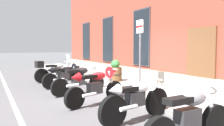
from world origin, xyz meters
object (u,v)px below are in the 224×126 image
at_px(barrel_planter, 115,72).
at_px(motorcycle_grey_naked, 190,118).
at_px(motorcycle_black_naked, 80,80).
at_px(motorcycle_silver_touring, 55,71).
at_px(motorcycle_black_sport, 66,74).
at_px(motorcycle_white_sport, 139,97).
at_px(parking_sign, 140,45).
at_px(motorcycle_red_sport, 98,84).

bearing_deg(barrel_planter, motorcycle_grey_naked, -18.57).
relative_size(motorcycle_black_naked, barrel_planter, 2.21).
bearing_deg(motorcycle_grey_naked, motorcycle_silver_touring, -179.05).
bearing_deg(motorcycle_black_naked, motorcycle_black_sport, -179.65).
relative_size(motorcycle_white_sport, motorcycle_grey_naked, 1.02).
bearing_deg(parking_sign, barrel_planter, 169.85).
distance_m(motorcycle_black_sport, motorcycle_black_naked, 1.60).
height_order(motorcycle_red_sport, barrel_planter, barrel_planter).
bearing_deg(barrel_planter, parking_sign, -10.15).
height_order(motorcycle_black_naked, barrel_planter, barrel_planter).
height_order(motorcycle_white_sport, parking_sign, parking_sign).
bearing_deg(motorcycle_grey_naked, motorcycle_white_sport, 178.08).
relative_size(motorcycle_silver_touring, motorcycle_white_sport, 1.07).
xyz_separation_m(motorcycle_black_sport, barrel_planter, (0.25, 2.21, 0.01)).
xyz_separation_m(motorcycle_grey_naked, parking_sign, (-3.79, 1.67, 1.24)).
bearing_deg(parking_sign, motorcycle_grey_naked, -23.78).
relative_size(motorcycle_black_naked, motorcycle_grey_naked, 1.08).
distance_m(parking_sign, barrel_planter, 2.83).
distance_m(motorcycle_black_naked, motorcycle_grey_naked, 4.97).
bearing_deg(motorcycle_black_sport, parking_sign, 32.36).
distance_m(motorcycle_white_sport, parking_sign, 3.02).
height_order(motorcycle_silver_touring, motorcycle_white_sport, motorcycle_silver_touring).
bearing_deg(motorcycle_white_sport, motorcycle_red_sport, -175.02).
xyz_separation_m(motorcycle_white_sport, parking_sign, (-2.26, 1.62, 1.19)).
bearing_deg(motorcycle_red_sport, motorcycle_black_naked, 178.92).
xyz_separation_m(motorcycle_black_naked, motorcycle_white_sport, (3.44, 0.13, 0.05)).
bearing_deg(motorcycle_silver_touring, barrel_planter, 49.65).
bearing_deg(motorcycle_black_sport, motorcycle_black_naked, 0.35).
height_order(motorcycle_red_sport, parking_sign, parking_sign).
height_order(motorcycle_black_sport, motorcycle_black_naked, motorcycle_black_naked).
xyz_separation_m(motorcycle_silver_touring, motorcycle_red_sport, (4.89, 0.03, 0.04)).
relative_size(motorcycle_grey_naked, barrel_planter, 2.05).
xyz_separation_m(motorcycle_silver_touring, motorcycle_black_naked, (3.27, 0.06, -0.05)).
distance_m(motorcycle_red_sport, motorcycle_grey_naked, 3.36).
xyz_separation_m(motorcycle_black_naked, motorcycle_grey_naked, (4.97, 0.08, -0.00)).
distance_m(motorcycle_silver_touring, parking_sign, 4.94).
distance_m(motorcycle_silver_touring, motorcycle_red_sport, 4.89).
relative_size(motorcycle_white_sport, barrel_planter, 2.10).
relative_size(motorcycle_silver_touring, motorcycle_grey_naked, 1.09).
bearing_deg(motorcycle_red_sport, motorcycle_white_sport, 4.98).
height_order(motorcycle_silver_touring, motorcycle_black_sport, motorcycle_silver_touring).
height_order(parking_sign, barrel_planter, parking_sign).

